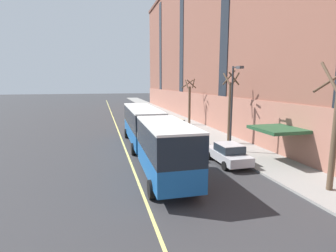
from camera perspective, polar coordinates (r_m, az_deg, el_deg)
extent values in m
plane|color=#303033|center=(21.71, -4.87, -6.62)|extent=(260.00, 260.00, 0.00)
cube|color=gray|center=(27.18, 12.47, -3.37)|extent=(4.11, 160.00, 0.15)
cube|color=brown|center=(29.67, 31.49, 21.55)|extent=(12.00, 110.00, 25.77)
cube|color=#A56A58|center=(25.26, 19.75, 0.24)|extent=(0.14, 110.00, 4.40)
cube|color=#234C2D|center=(20.89, 22.89, -0.65)|extent=(3.20, 3.40, 0.24)
cube|color=#1E232B|center=(33.16, 12.33, 23.51)|extent=(0.10, 2.00, 19.59)
cube|color=#1E232B|center=(48.20, 2.97, 19.19)|extent=(0.10, 2.00, 19.59)
cube|color=#1E232B|center=(63.97, -1.66, 16.77)|extent=(0.10, 2.00, 19.59)
cube|color=#19569E|center=(25.29, -5.62, -1.35)|extent=(2.64, 10.88, 1.32)
cube|color=black|center=(25.06, -5.68, 1.95)|extent=(2.65, 10.88, 1.61)
cube|color=silver|center=(24.96, -5.71, 3.92)|extent=(2.66, 10.88, 0.12)
cube|color=#19232D|center=(30.45, -7.12, 2.93)|extent=(2.29, 0.11, 1.21)
cube|color=orange|center=(30.38, -7.15, 4.41)|extent=(1.74, 0.08, 0.28)
cube|color=black|center=(30.73, -7.06, -0.52)|extent=(2.44, 0.15, 0.24)
cube|color=white|center=(30.60, -8.68, -0.12)|extent=(0.28, 0.06, 0.18)
cube|color=white|center=(30.80, -5.45, 0.00)|extent=(0.28, 0.06, 0.18)
cylinder|color=#595651|center=(19.40, -3.17, -2.19)|extent=(2.38, 1.03, 2.37)
cube|color=#19569E|center=(15.79, -0.44, -7.92)|extent=(2.59, 7.07, 1.32)
cube|color=black|center=(15.41, -0.45, -2.71)|extent=(2.60, 7.07, 1.61)
cube|color=silver|center=(15.26, -0.45, 0.47)|extent=(2.61, 7.07, 0.12)
cylinder|color=black|center=(29.01, -9.10, -1.60)|extent=(0.31, 1.00, 1.00)
cylinder|color=black|center=(29.31, -4.24, -1.40)|extent=(0.31, 1.00, 1.00)
cylinder|color=black|center=(22.16, -7.59, -5.00)|extent=(0.31, 1.00, 1.00)
cylinder|color=black|center=(22.54, -1.27, -4.66)|extent=(0.31, 1.00, 1.00)
cylinder|color=black|center=(14.04, -3.66, -13.59)|extent=(0.31, 1.00, 1.00)
cylinder|color=black|center=(14.64, 6.22, -12.64)|extent=(0.31, 1.00, 1.00)
cube|color=#BCAD89|center=(32.67, 1.77, 0.00)|extent=(1.94, 4.65, 0.64)
cube|color=#232D38|center=(32.36, 1.88, 0.98)|extent=(1.65, 2.11, 0.56)
cube|color=#BCAD89|center=(32.32, 1.88, 1.50)|extent=(1.62, 2.02, 0.04)
cylinder|color=black|center=(33.88, -0.29, -0.21)|extent=(0.24, 0.65, 0.64)
cylinder|color=black|center=(34.31, 2.60, -0.10)|extent=(0.24, 0.65, 0.64)
cylinder|color=black|center=(31.15, 0.85, -1.06)|extent=(0.24, 0.65, 0.64)
cylinder|color=black|center=(31.61, 3.98, -0.93)|extent=(0.24, 0.65, 0.64)
cube|color=#B7B7BC|center=(20.12, 12.83, -6.23)|extent=(1.85, 4.40, 0.64)
cube|color=#232D38|center=(19.78, 13.19, -4.72)|extent=(1.62, 1.98, 0.56)
cube|color=#B7B7BC|center=(19.71, 13.22, -3.87)|extent=(1.58, 1.89, 0.04)
cylinder|color=black|center=(21.00, 8.90, -6.34)|extent=(0.22, 0.64, 0.64)
cylinder|color=black|center=(21.77, 13.25, -5.92)|extent=(0.22, 0.64, 0.64)
cylinder|color=black|center=(18.65, 12.27, -8.48)|extent=(0.22, 0.64, 0.64)
cylinder|color=black|center=(19.51, 17.01, -7.89)|extent=(0.22, 0.64, 0.64)
cube|color=navy|center=(51.16, -4.46, 3.39)|extent=(1.81, 4.79, 0.64)
cube|color=#232D38|center=(50.86, -4.42, 4.03)|extent=(1.59, 2.16, 0.56)
cube|color=navy|center=(50.84, -4.43, 4.37)|extent=(1.55, 2.06, 0.04)
cylinder|color=black|center=(52.50, -5.69, 3.17)|extent=(0.22, 0.64, 0.64)
cylinder|color=black|center=(52.80, -3.80, 3.23)|extent=(0.22, 0.64, 0.64)
cylinder|color=black|center=(49.59, -5.15, 2.82)|extent=(0.22, 0.64, 0.64)
cylinder|color=black|center=(49.91, -3.16, 2.88)|extent=(0.22, 0.64, 0.64)
cube|color=#4C4C51|center=(40.71, -1.74, 1.87)|extent=(1.89, 4.47, 0.64)
cube|color=#232D38|center=(40.42, -1.68, 2.67)|extent=(1.62, 2.03, 0.56)
cube|color=#4C4C51|center=(40.39, -1.68, 3.09)|extent=(1.59, 1.94, 0.04)
cylinder|color=black|center=(41.93, -3.29, 1.63)|extent=(0.23, 0.64, 0.64)
cylinder|color=black|center=(42.27, -0.94, 1.71)|extent=(0.23, 0.64, 0.64)
cylinder|color=black|center=(39.26, -2.59, 1.11)|extent=(0.23, 0.64, 0.64)
cylinder|color=black|center=(39.61, -0.09, 1.19)|extent=(0.23, 0.64, 0.64)
cylinder|color=brown|center=(16.61, 32.46, -2.69)|extent=(0.32, 0.32, 5.55)
cylinder|color=brown|center=(16.93, 31.43, 8.05)|extent=(1.74, 0.24, 1.09)
cylinder|color=brown|center=(15.91, 31.73, 9.06)|extent=(0.30, 1.41, 1.63)
cylinder|color=brown|center=(25.96, 13.27, 2.74)|extent=(0.33, 0.33, 5.86)
cylinder|color=brown|center=(26.08, 14.51, 9.92)|extent=(0.25, 1.14, 1.18)
cylinder|color=brown|center=(26.34, 13.13, 10.25)|extent=(1.26, 0.32, 1.43)
cylinder|color=brown|center=(25.49, 12.66, 9.98)|extent=(0.35, 1.12, 1.15)
cylinder|color=brown|center=(25.34, 14.16, 10.02)|extent=(1.17, 0.18, 1.24)
cylinder|color=brown|center=(36.77, 4.70, 4.43)|extent=(0.33, 0.33, 5.32)
cylinder|color=brown|center=(36.77, 5.56, 9.22)|extent=(0.24, 1.17, 1.34)
cylinder|color=brown|center=(37.42, 4.26, 9.12)|extent=(1.79, 0.25, 1.21)
cylinder|color=brown|center=(36.44, 4.08, 9.11)|extent=(0.24, 1.06, 1.18)
cylinder|color=brown|center=(36.02, 5.12, 9.10)|extent=(1.41, 0.17, 1.21)
cylinder|color=#2D2D30|center=(22.75, 13.65, 3.47)|extent=(0.16, 0.16, 7.16)
cylinder|color=#2D2D30|center=(22.19, 14.69, 12.30)|extent=(0.10, 1.10, 0.10)
cube|color=#3D3D3F|center=(21.71, 15.40, 12.21)|extent=(0.36, 0.60, 0.20)
cylinder|color=red|center=(30.59, 6.02, -1.11)|extent=(0.24, 0.24, 0.55)
sphere|color=silver|center=(30.53, 6.04, -0.47)|extent=(0.20, 0.20, 0.20)
cylinder|color=silver|center=(30.53, 5.75, -1.02)|extent=(0.10, 0.09, 0.09)
cylinder|color=silver|center=(30.64, 6.31, -0.99)|extent=(0.10, 0.09, 0.09)
cube|color=#E0D66B|center=(24.42, -9.30, -4.89)|extent=(0.16, 140.00, 0.01)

